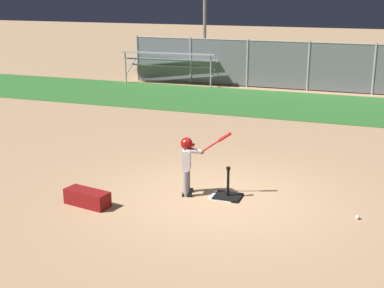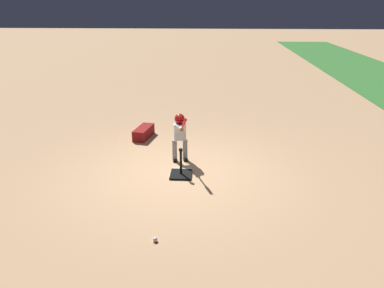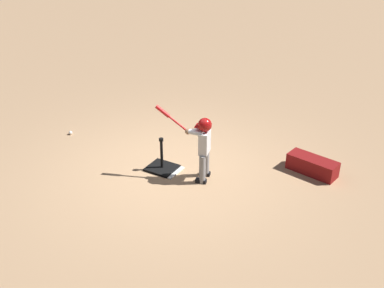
{
  "view_description": "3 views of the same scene",
  "coord_description": "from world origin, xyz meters",
  "views": [
    {
      "loc": [
        2.56,
        -8.81,
        3.73
      ],
      "look_at": [
        -0.65,
        0.25,
        0.91
      ],
      "focal_mm": 50.0,
      "sensor_mm": 36.0,
      "label": 1
    },
    {
      "loc": [
        7.12,
        0.7,
        3.38
      ],
      "look_at": [
        -0.22,
        0.29,
        0.58
      ],
      "focal_mm": 35.0,
      "sensor_mm": 36.0,
      "label": 2
    },
    {
      "loc": [
        -3.68,
        5.57,
        3.99
      ],
      "look_at": [
        -0.51,
        0.12,
        0.67
      ],
      "focal_mm": 42.0,
      "sensor_mm": 36.0,
      "label": 3
    }
  ],
  "objects": [
    {
      "name": "baseball",
      "position": [
        2.42,
        -0.12,
        0.04
      ],
      "size": [
        0.07,
        0.07,
        0.07
      ],
      "primitive_type": "sphere",
      "color": "white",
      "rests_on": "ground_plane"
    },
    {
      "name": "bleachers_far_right",
      "position": [
        2.07,
        12.79,
        0.59
      ],
      "size": [
        4.01,
        2.36,
        1.2
      ],
      "color": "#ADAFB7",
      "rests_on": "ground_plane"
    },
    {
      "name": "backstop_fence",
      "position": [
        -0.0,
        11.39,
        0.97
      ],
      "size": [
        14.08,
        0.08,
        1.84
      ],
      "color": "#9E9EA3",
      "rests_on": "ground_plane"
    },
    {
      "name": "equipment_bag",
      "position": [
        -2.15,
        -1.1,
        0.14
      ],
      "size": [
        0.88,
        0.47,
        0.28
      ],
      "primitive_type": "cube",
      "rotation": [
        0.0,
        0.0,
        -0.19
      ],
      "color": "maroon",
      "rests_on": "ground_plane"
    },
    {
      "name": "batting_tee",
      "position": [
        0.11,
        0.08,
        0.07
      ],
      "size": [
        0.49,
        0.44,
        0.6
      ],
      "color": "black",
      "rests_on": "ground_plane"
    },
    {
      "name": "bleachers_center",
      "position": [
        -5.43,
        11.59,
        0.64
      ],
      "size": [
        3.96,
        2.36,
        1.31
      ],
      "color": "#ADAFB7",
      "rests_on": "ground_plane"
    },
    {
      "name": "batter_child",
      "position": [
        -0.63,
        0.0,
        0.7
      ],
      "size": [
        0.92,
        0.4,
        1.24
      ],
      "color": "gray",
      "rests_on": "ground_plane"
    },
    {
      "name": "ground_plane",
      "position": [
        0.0,
        0.0,
        0.0
      ],
      "size": [
        90.0,
        90.0,
        0.0
      ],
      "primitive_type": "plane",
      "color": "tan"
    },
    {
      "name": "grass_outfield_strip",
      "position": [
        0.0,
        8.62,
        0.01
      ],
      "size": [
        56.0,
        4.41,
        0.02
      ],
      "primitive_type": "cube",
      "color": "#33702D",
      "rests_on": "ground_plane"
    },
    {
      "name": "home_plate",
      "position": [
        0.01,
        0.07,
        0.01
      ],
      "size": [
        0.45,
        0.45,
        0.02
      ],
      "primitive_type": "cube",
      "rotation": [
        0.0,
        0.0,
        -0.01
      ],
      "color": "white",
      "rests_on": "ground_plane"
    }
  ]
}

